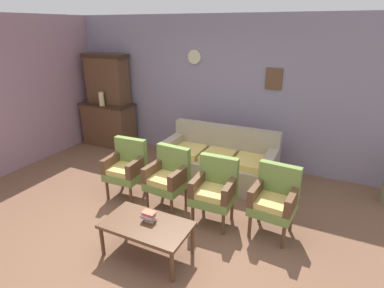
% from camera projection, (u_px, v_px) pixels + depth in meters
% --- Properties ---
extents(ground_plane, '(7.68, 7.68, 0.00)m').
position_uv_depth(ground_plane, '(150.00, 230.00, 4.02)').
color(ground_plane, brown).
extents(wall_back_with_decor, '(6.40, 0.09, 2.70)m').
position_uv_depth(wall_back_with_decor, '(224.00, 91.00, 5.73)').
color(wall_back_with_decor, gray).
rests_on(wall_back_with_decor, ground).
extents(side_cabinet, '(1.16, 0.55, 0.93)m').
position_uv_depth(side_cabinet, '(109.00, 124.00, 6.77)').
color(side_cabinet, brown).
rests_on(side_cabinet, ground).
extents(cabinet_upper_hutch, '(0.99, 0.38, 1.03)m').
position_uv_depth(cabinet_upper_hutch, '(107.00, 79.00, 6.48)').
color(cabinet_upper_hutch, brown).
rests_on(cabinet_upper_hutch, side_cabinet).
extents(vase_on_cabinet, '(0.11, 0.11, 0.28)m').
position_uv_depth(vase_on_cabinet, '(101.00, 99.00, 6.38)').
color(vase_on_cabinet, '#C9BC7F').
rests_on(vase_on_cabinet, side_cabinet).
extents(floral_couch, '(1.88, 0.82, 0.90)m').
position_uv_depth(floral_couch, '(219.00, 162.00, 5.22)').
color(floral_couch, gray).
rests_on(floral_couch, ground).
extents(armchair_row_middle, '(0.55, 0.52, 0.90)m').
position_uv_depth(armchair_row_middle, '(126.00, 166.00, 4.67)').
color(armchair_row_middle, olive).
rests_on(armchair_row_middle, ground).
extents(armchair_near_couch_end, '(0.55, 0.52, 0.90)m').
position_uv_depth(armchair_near_couch_end, '(168.00, 176.00, 4.38)').
color(armchair_near_couch_end, olive).
rests_on(armchair_near_couch_end, ground).
extents(armchair_by_doorway, '(0.54, 0.51, 0.90)m').
position_uv_depth(armchair_by_doorway, '(215.00, 188.00, 4.04)').
color(armchair_by_doorway, olive).
rests_on(armchair_by_doorway, ground).
extents(armchair_near_cabinet, '(0.55, 0.53, 0.90)m').
position_uv_depth(armchair_near_cabinet, '(274.00, 198.00, 3.81)').
color(armchair_near_cabinet, olive).
rests_on(armchair_near_cabinet, ground).
extents(coffee_table, '(1.00, 0.56, 0.42)m').
position_uv_depth(coffee_table, '(147.00, 227.00, 3.47)').
color(coffee_table, brown).
rests_on(coffee_table, ground).
extents(book_stack_on_table, '(0.16, 0.13, 0.12)m').
position_uv_depth(book_stack_on_table, '(149.00, 216.00, 3.48)').
color(book_stack_on_table, '#B3A398').
rests_on(book_stack_on_table, coffee_table).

